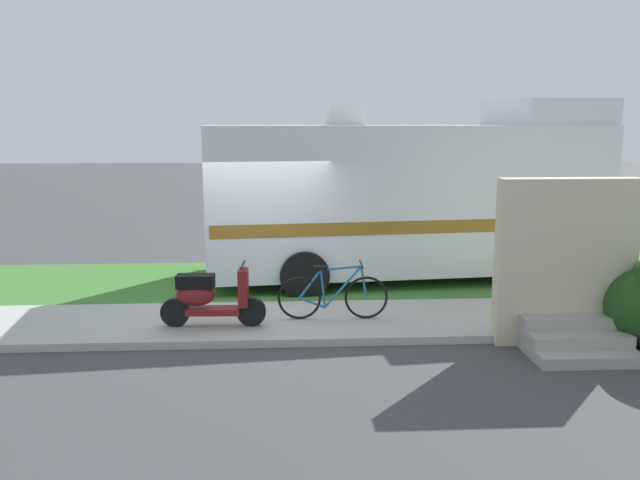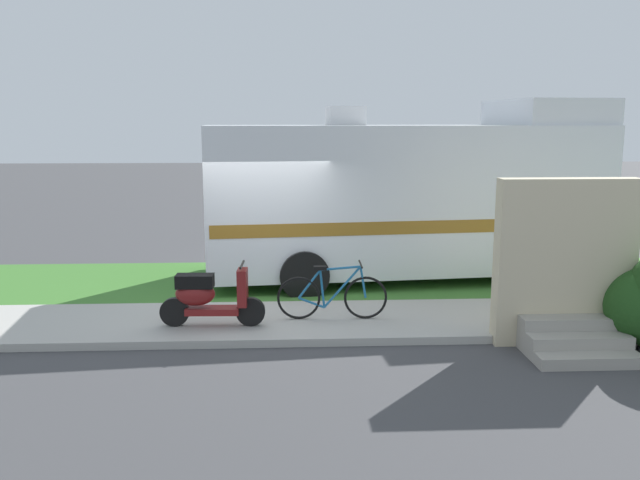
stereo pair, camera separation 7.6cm
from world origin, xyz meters
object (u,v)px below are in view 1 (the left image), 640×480
motorhome_rv (407,196)px  pickup_truck_near (413,206)px  pickup_truck_far (388,192)px  scooter (209,297)px  bicycle (333,295)px  bottle_green (511,304)px

motorhome_rv → pickup_truck_near: size_ratio=1.44×
motorhome_rv → pickup_truck_far: bearing=83.8°
scooter → motorhome_rv: bearing=42.3°
motorhome_rv → scooter: size_ratio=5.00×
bicycle → scooter: bearing=-172.3°
motorhome_rv → scooter: (-3.61, -3.29, -1.14)m
pickup_truck_far → bicycle: bearing=-103.7°
motorhome_rv → bottle_green: size_ratio=35.31×
pickup_truck_near → bottle_green: (0.30, -6.86, -0.75)m
pickup_truck_near → bottle_green: 6.91m
pickup_truck_near → scooter: bearing=-121.5°
pickup_truck_far → scooter: bearing=-112.8°
pickup_truck_far → bottle_green: size_ratio=23.60×
bicycle → motorhome_rv: bearing=60.5°
motorhome_rv → pickup_truck_near: motorhome_rv is taller
scooter → pickup_truck_near: bearing=58.5°
bicycle → pickup_truck_near: size_ratio=0.31×
pickup_truck_near → pickup_truck_far: pickup_truck_far is taller
bicycle → bottle_green: bearing=6.7°
scooter → bicycle: scooter is taller
bicycle → bottle_green: bicycle is taller
scooter → pickup_truck_near: 8.77m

